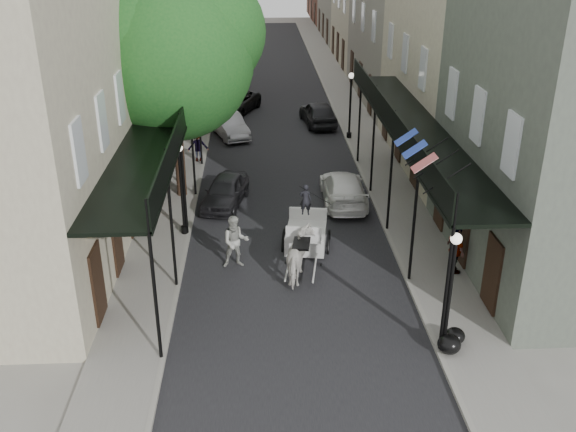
{
  "coord_description": "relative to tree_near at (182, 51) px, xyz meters",
  "views": [
    {
      "loc": [
        -1.14,
        -17.02,
        11.34
      ],
      "look_at": [
        -0.09,
        4.18,
        1.6
      ],
      "focal_mm": 40.0,
      "sensor_mm": 36.0,
      "label": 1
    }
  ],
  "objects": [
    {
      "name": "car_left_mid",
      "position": [
        1.46,
        8.76,
        -5.83
      ],
      "size": [
        2.6,
        4.21,
        1.31
      ],
      "primitive_type": "imported",
      "rotation": [
        0.0,
        0.0,
        0.33
      ],
      "color": "#A5A5AA",
      "rests_on": "ground"
    },
    {
      "name": "car_left_near",
      "position": [
        1.6,
        -1.18,
        -5.84
      ],
      "size": [
        2.32,
        4.05,
        1.3
      ],
      "primitive_type": "imported",
      "rotation": [
        0.0,
        0.0,
        -0.22
      ],
      "color": "black",
      "rests_on": "ground"
    },
    {
      "name": "car_right_far",
      "position": [
        6.8,
        10.89,
        -5.75
      ],
      "size": [
        2.25,
        4.49,
        1.47
      ],
      "primitive_type": "imported",
      "rotation": [
        0.0,
        0.0,
        3.27
      ],
      "color": "black",
      "rests_on": "ground"
    },
    {
      "name": "lamppost_right_far",
      "position": [
        8.3,
        7.82,
        -4.44
      ],
      "size": [
        0.32,
        0.32,
        3.71
      ],
      "color": "black",
      "rests_on": "sidewalk_right"
    },
    {
      "name": "lamppost_right_near",
      "position": [
        8.3,
        -12.18,
        -4.44
      ],
      "size": [
        0.32,
        0.32,
        3.71
      ],
      "color": "black",
      "rests_on": "sidewalk_right"
    },
    {
      "name": "sidewalk_left",
      "position": [
        -0.8,
        9.82,
        -6.43
      ],
      "size": [
        2.2,
        90.0,
        0.12
      ],
      "primitive_type": "cube",
      "color": "gray",
      "rests_on": "ground"
    },
    {
      "name": "carriage",
      "position": [
        4.88,
        -5.11,
        -5.37
      ],
      "size": [
        1.99,
        2.73,
        2.88
      ],
      "rotation": [
        0.0,
        0.0,
        -0.15
      ],
      "color": "black",
      "rests_on": "ground"
    },
    {
      "name": "pedestrian_walking",
      "position": [
        2.2,
        -6.77,
        -5.51
      ],
      "size": [
        1.04,
        0.86,
        1.96
      ],
      "primitive_type": "imported",
      "rotation": [
        0.0,
        0.0,
        0.13
      ],
      "color": "#A0A298",
      "rests_on": "ground"
    },
    {
      "name": "gallery_left",
      "position": [
        -0.59,
        -3.2,
        -2.44
      ],
      "size": [
        2.2,
        18.05,
        4.88
      ],
      "color": "black",
      "rests_on": "sidewalk_left"
    },
    {
      "name": "car_left_far",
      "position": [
        1.6,
        13.82,
        -5.82
      ],
      "size": [
        3.8,
        5.26,
        1.33
      ],
      "primitive_type": "imported",
      "rotation": [
        0.0,
        0.0,
        -0.37
      ],
      "color": "black",
      "rests_on": "ground"
    },
    {
      "name": "building_row_right",
      "position": [
        12.8,
        19.82,
        -1.24
      ],
      "size": [
        5.0,
        80.0,
        10.5
      ],
      "primitive_type": "cube",
      "color": "gray",
      "rests_on": "ground"
    },
    {
      "name": "car_right_near",
      "position": [
        6.8,
        -1.18,
        -5.83
      ],
      "size": [
        1.94,
        4.59,
        1.32
      ],
      "primitive_type": "imported",
      "rotation": [
        0.0,
        0.0,
        3.12
      ],
      "color": "white",
      "rests_on": "ground"
    },
    {
      "name": "pedestrian_sidewalk_right",
      "position": [
        9.84,
        -7.82,
        -5.46
      ],
      "size": [
        0.65,
        1.13,
        1.82
      ],
      "primitive_type": "imported",
      "rotation": [
        0.0,
        0.0,
        1.77
      ],
      "color": "gray",
      "rests_on": "sidewalk_right"
    },
    {
      "name": "pedestrian_sidewalk_left",
      "position": [
        -0.0,
        4.33,
        -5.55
      ],
      "size": [
        1.12,
        0.72,
        1.63
      ],
      "primitive_type": "imported",
      "rotation": [
        0.0,
        0.0,
        3.26
      ],
      "color": "gray",
      "rests_on": "sidewalk_left"
    },
    {
      "name": "building_row_left",
      "position": [
        -4.4,
        19.82,
        -1.24
      ],
      "size": [
        5.0,
        80.0,
        10.5
      ],
      "primitive_type": "cube",
      "color": "#BCB696",
      "rests_on": "ground"
    },
    {
      "name": "road",
      "position": [
        4.2,
        9.82,
        -6.48
      ],
      "size": [
        8.0,
        90.0,
        0.01
      ],
      "primitive_type": "cube",
      "color": "black",
      "rests_on": "ground"
    },
    {
      "name": "tree_far",
      "position": [
        -0.05,
        14.0,
        -0.65
      ],
      "size": [
        6.45,
        6.0,
        8.61
      ],
      "color": "#382619",
      "rests_on": "sidewalk_left"
    },
    {
      "name": "trash_bags",
      "position": [
        8.51,
        -12.2,
        -6.1
      ],
      "size": [
        0.93,
        1.08,
        0.57
      ],
      "color": "black",
      "rests_on": "sidewalk_right"
    },
    {
      "name": "ground",
      "position": [
        4.2,
        -10.18,
        -6.49
      ],
      "size": [
        140.0,
        140.0,
        0.0
      ],
      "primitive_type": "plane",
      "color": "gray",
      "rests_on": "ground"
    },
    {
      "name": "gallery_right",
      "position": [
        8.99,
        -3.2,
        -2.44
      ],
      "size": [
        2.2,
        18.05,
        4.88
      ],
      "color": "black",
      "rests_on": "sidewalk_right"
    },
    {
      "name": "lamppost_left",
      "position": [
        0.1,
        -4.18,
        -4.44
      ],
      "size": [
        0.32,
        0.32,
        3.71
      ],
      "color": "black",
      "rests_on": "sidewalk_left"
    },
    {
      "name": "tree_near",
      "position": [
        0.0,
        0.0,
        0.0
      ],
      "size": [
        7.31,
        6.8,
        9.63
      ],
      "color": "#382619",
      "rests_on": "sidewalk_left"
    },
    {
      "name": "horse",
      "position": [
        4.47,
        -7.76,
        -5.63
      ],
      "size": [
        1.23,
        2.16,
        1.72
      ],
      "primitive_type": "imported",
      "rotation": [
        0.0,
        0.0,
        2.99
      ],
      "color": "silver",
      "rests_on": "ground"
    },
    {
      "name": "sidewalk_right",
      "position": [
        9.2,
        9.82,
        -6.43
      ],
      "size": [
        2.2,
        90.0,
        0.12
      ],
      "primitive_type": "cube",
      "color": "gray",
      "rests_on": "ground"
    }
  ]
}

